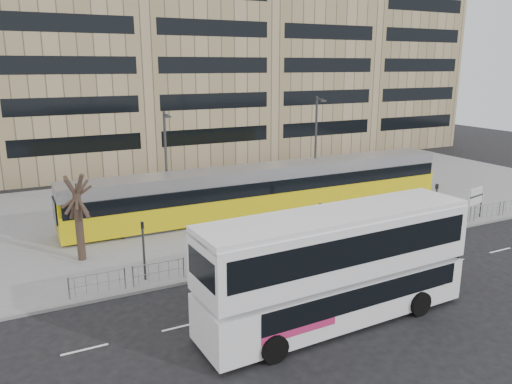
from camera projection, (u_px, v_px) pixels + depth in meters
name	position (u px, v px, depth m)	size (l,w,h in m)	color
ground	(324.00, 256.00, 29.10)	(120.00, 120.00, 0.00)	black
plaza	(238.00, 205.00, 39.46)	(64.00, 24.00, 0.15)	gray
kerb	(324.00, 255.00, 29.12)	(64.00, 0.25, 0.17)	gray
building_row	(167.00, 46.00, 56.23)	(70.40, 18.40, 31.20)	brown
pedestrian_barrier	(348.00, 233.00, 30.16)	(32.07, 0.07, 1.10)	gray
road_markings	(383.00, 278.00, 26.07)	(62.00, 0.12, 0.01)	white
double_decker_bus	(337.00, 263.00, 21.11)	(12.45, 3.52, 4.94)	white
tram	(270.00, 188.00, 37.10)	(29.93, 2.91, 3.53)	#D5BF0B
station_sign	(476.00, 197.00, 35.16)	(1.98, 0.53, 2.31)	#2D2D30
ad_panel	(410.00, 220.00, 32.23)	(0.85, 0.20, 1.59)	#2D2D30
pedestrian	(321.00, 215.00, 33.69)	(0.61, 0.40, 1.68)	black
traffic_light_west	(143.00, 243.00, 25.06)	(0.19, 0.22, 3.10)	#2D2D30
traffic_light_east	(436.00, 200.00, 32.98)	(0.19, 0.22, 3.10)	#2D2D30
lamp_post_west	(166.00, 162.00, 34.48)	(0.45, 1.04, 7.64)	#2D2D30
lamp_post_east	(316.00, 145.00, 39.14)	(0.45, 1.04, 8.33)	#2D2D30
bare_tree	(74.00, 171.00, 26.93)	(4.31, 4.31, 7.09)	black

